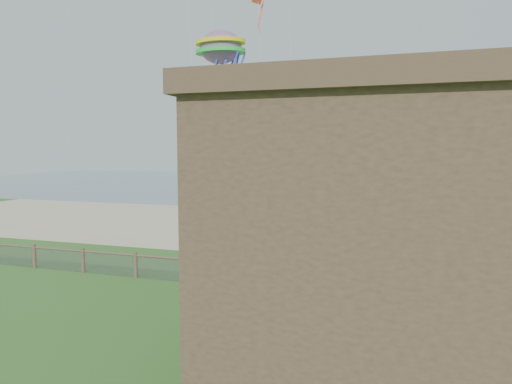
% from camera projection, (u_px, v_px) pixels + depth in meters
% --- Properties ---
extents(ground, '(160.00, 160.00, 0.00)m').
position_uv_depth(ground, '(116.00, 333.00, 15.24)').
color(ground, '#325F20').
rests_on(ground, ground).
extents(sand_beach, '(72.00, 20.00, 0.02)m').
position_uv_depth(sand_beach, '(280.00, 227.00, 36.13)').
color(sand_beach, tan).
rests_on(sand_beach, ground).
extents(ocean, '(160.00, 68.00, 0.02)m').
position_uv_depth(ocean, '(345.00, 186.00, 77.90)').
color(ocean, slate).
rests_on(ocean, ground).
extents(chainlink_fence, '(36.20, 0.20, 1.25)m').
position_uv_depth(chainlink_fence, '(193.00, 272.00, 20.89)').
color(chainlink_fence, '#4D372B').
rests_on(chainlink_fence, ground).
extents(picnic_table, '(1.68, 1.33, 0.67)m').
position_uv_depth(picnic_table, '(273.00, 291.00, 18.73)').
color(picnic_table, brown).
rests_on(picnic_table, ground).
extents(octopus_kite, '(2.99, 2.14, 6.09)m').
position_uv_depth(octopus_kite, '(221.00, 75.00, 26.14)').
color(octopus_kite, '#DE5A23').
extents(kite_red, '(1.71, 1.49, 2.01)m').
position_uv_depth(kite_red, '(258.00, 3.00, 27.62)').
color(kite_red, '#EC5129').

